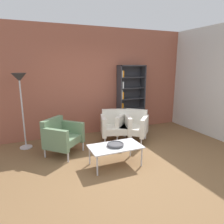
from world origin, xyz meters
TOP-DOWN VIEW (x-y plane):
  - ground_plane at (0.00, 0.00)m, footprint 8.32×8.32m
  - brick_back_panel at (0.00, 2.46)m, footprint 6.40×0.12m
  - bookshelf_tall at (1.05, 2.26)m, footprint 0.80×0.30m
  - coffee_table_low at (-0.23, 0.34)m, footprint 1.00×0.56m
  - decorative_bowl at (-0.23, 0.34)m, footprint 0.32×0.32m
  - armchair_by_bookshelf at (-1.09, 1.30)m, footprint 0.95×0.95m
  - armchair_near_window at (0.31, 1.57)m, footprint 0.86×0.82m
  - armchair_corner_red at (0.71, 1.39)m, footprint 0.95×0.95m
  - floor_lamp_torchiere at (-1.83, 1.96)m, footprint 0.32×0.32m

SIDE VIEW (x-z plane):
  - ground_plane at x=0.00m, z-range 0.00..0.00m
  - coffee_table_low at x=-0.23m, z-range 0.17..0.57m
  - armchair_by_bookshelf at x=-1.09m, z-range 0.02..0.80m
  - armchair_near_window at x=0.31m, z-range 0.02..0.80m
  - armchair_corner_red at x=0.71m, z-range 0.02..0.80m
  - decorative_bowl at x=-0.23m, z-range 0.41..0.46m
  - bookshelf_tall at x=1.05m, z-range -0.02..1.88m
  - floor_lamp_torchiere at x=-1.83m, z-range 0.58..2.32m
  - brick_back_panel at x=0.00m, z-range 0.00..2.90m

